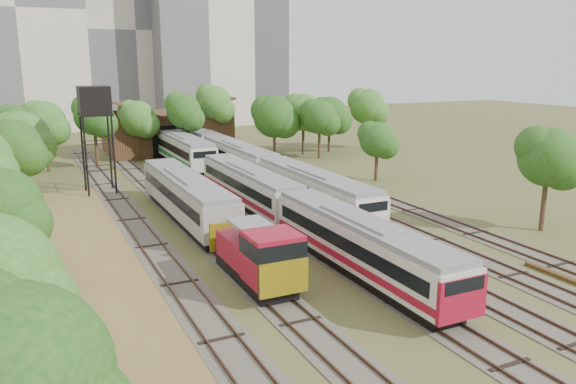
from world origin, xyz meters
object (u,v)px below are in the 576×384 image
shunter_locomotive (260,257)px  railcar_green_set (239,159)px  railcar_red_set (294,211)px  water_tower (94,104)px

shunter_locomotive → railcar_green_set: bearing=71.4°
railcar_red_set → shunter_locomotive: size_ratio=4.27×
railcar_green_set → water_tower: 16.33m
shunter_locomotive → water_tower: 29.11m
railcar_red_set → water_tower: water_tower is taller
shunter_locomotive → water_tower: bearing=99.8°
railcar_red_set → shunter_locomotive: (-6.00, -7.86, -0.07)m
railcar_red_set → water_tower: bearing=118.3°
railcar_green_set → water_tower: bearing=-172.8°
railcar_red_set → railcar_green_set: 22.27m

